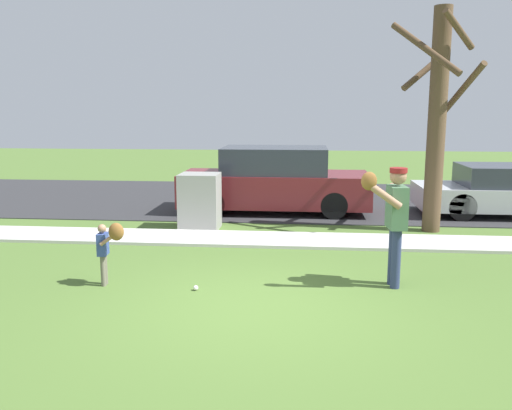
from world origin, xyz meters
TOP-DOWN VIEW (x-y plane):
  - ground_plane at (0.00, 3.50)m, footprint 48.00×48.00m
  - sidewalk_strip at (0.00, 3.60)m, footprint 36.00×1.20m
  - road_surface at (0.00, 8.60)m, footprint 36.00×6.80m
  - person_adult at (1.92, 1.02)m, footprint 0.70×0.69m
  - person_child at (-2.23, 0.65)m, footprint 0.44×0.36m
  - baseball at (-0.91, 0.57)m, footprint 0.07×0.07m
  - utility_cabinet at (-1.64, 4.58)m, footprint 0.84×0.76m
  - street_tree_near at (3.35, 4.80)m, footprint 1.84×1.88m
  - parked_suv_maroon at (-0.13, 6.67)m, footprint 4.70×1.90m

SIDE VIEW (x-z plane):
  - ground_plane at x=0.00m, z-range 0.00..0.00m
  - road_surface at x=0.00m, z-range 0.00..0.02m
  - sidewalk_strip at x=0.00m, z-range 0.00..0.06m
  - baseball at x=-0.91m, z-range 0.00..0.07m
  - utility_cabinet at x=-1.64m, z-range 0.00..1.21m
  - person_child at x=-2.23m, z-range 0.15..1.13m
  - parked_suv_maroon at x=-0.13m, z-range -0.02..1.60m
  - person_adult at x=1.92m, z-range 0.22..1.97m
  - street_tree_near at x=3.35m, z-range 0.16..4.79m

